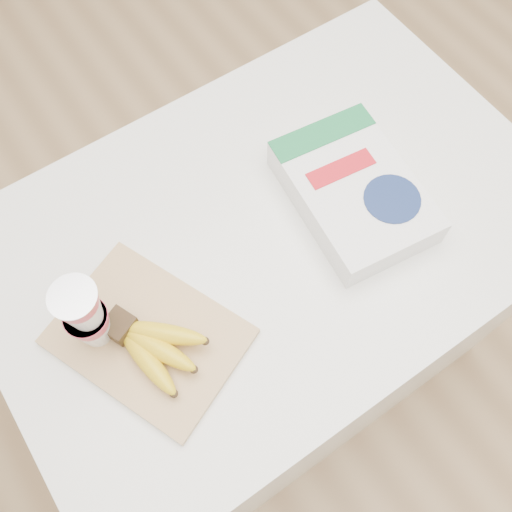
# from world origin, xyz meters

# --- Properties ---
(table) EXTENTS (1.09, 0.73, 0.82)m
(table) POSITION_xyz_m (0.00, 0.00, 0.41)
(table) COLOR white
(table) RESTS_ON ground
(cutting_board) EXTENTS (0.32, 0.37, 0.02)m
(cutting_board) POSITION_xyz_m (-0.30, -0.06, 0.82)
(cutting_board) COLOR tan
(cutting_board) RESTS_ON table
(bananas) EXTENTS (0.15, 0.18, 0.06)m
(bananas) POSITION_xyz_m (-0.30, -0.08, 0.85)
(bananas) COLOR #382816
(bananas) RESTS_ON cutting_board
(yogurt_stack) EXTENTS (0.08, 0.08, 0.17)m
(yogurt_stack) POSITION_xyz_m (-0.36, -0.01, 0.92)
(yogurt_stack) COLOR white
(yogurt_stack) RESTS_ON cutting_board
(cereal_box) EXTENTS (0.24, 0.33, 0.07)m
(cereal_box) POSITION_xyz_m (0.16, -0.04, 0.85)
(cereal_box) COLOR white
(cereal_box) RESTS_ON table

